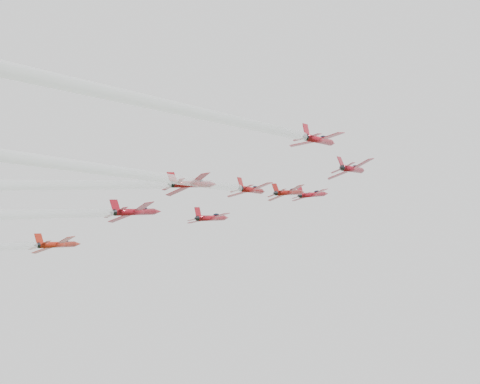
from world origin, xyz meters
The scene contains 6 objects.
jet_lead centered at (1.93, 27.73, 152.79)m, with size 9.26×12.01×7.07m.
jet_row2_left centered at (-14.36, 12.34, 144.60)m, with size 10.09×13.09×7.71m.
jet_row2_center centered at (2.78, 15.53, 146.29)m, with size 8.83×11.45×6.74m.
jet_row2_right centered at (17.14, 15.62, 146.35)m, with size 9.98×12.94×7.62m.
jet_center centered at (3.53, -37.77, 117.84)m, with size 9.02×86.91×47.03m.
jet_rear_farright centered at (25.19, -50.48, 111.07)m, with size 8.46×81.50×44.10m.
Camera 1 is at (58.69, -83.13, 70.46)m, focal length 50.00 mm.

